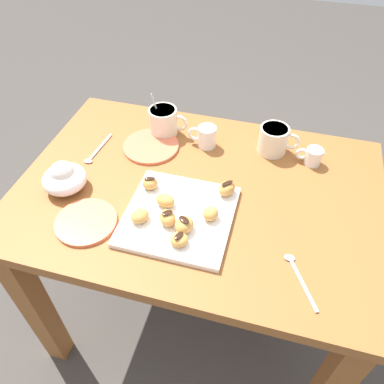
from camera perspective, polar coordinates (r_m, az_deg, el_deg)
The scene contains 25 objects.
ground_plane at distance 1.73m, azimuth 0.65°, elevation -17.18°, with size 8.00×8.00×0.00m, color #423D38.
dining_table at distance 1.23m, azimuth 0.87°, elevation -4.08°, with size 1.07×0.75×0.74m.
pastry_plate_square at distance 1.04m, azimuth -2.00°, elevation -3.61°, with size 0.29×0.29×0.02m, color white.
coffee_mug_cream_left at distance 1.31m, azimuth -4.26°, elevation 10.63°, with size 0.13×0.10×0.14m.
coffee_mug_cream_right at distance 1.25m, azimuth 12.20°, elevation 7.78°, with size 0.13×0.09×0.09m.
cream_pitcher_white at distance 1.26m, azimuth 2.18°, elevation 8.43°, with size 0.10×0.06×0.07m.
ice_cream_bowl at distance 1.16m, azimuth -18.63°, elevation 2.05°, with size 0.13×0.13×0.09m.
chocolate_sauce_pitcher at distance 1.25m, azimuth 17.73°, elevation 5.22°, with size 0.09×0.05×0.06m.
saucer_coral_left at distance 1.28m, azimuth -6.19°, elevation 6.86°, with size 0.19×0.19×0.01m, color #E5704C.
saucer_coral_right at distance 1.07m, azimuth -15.61°, elevation -4.33°, with size 0.17×0.17×0.01m, color #E5704C.
loose_spoon_near_saucer at distance 0.97m, azimuth 15.57°, elevation -11.76°, with size 0.09×0.14×0.01m.
loose_spoon_by_plate at distance 1.28m, azimuth -14.22°, elevation 5.81°, with size 0.03×0.16×0.01m.
beignet_0 at distance 1.02m, azimuth -7.84°, elevation -3.56°, with size 0.05×0.04×0.03m, color #D19347.
beignet_1 at distance 1.00m, azimuth -3.70°, elevation -3.91°, with size 0.04×0.05×0.04m, color #D19347.
chocolate_drizzle_1 at distance 0.99m, azimuth -3.75°, elevation -3.15°, with size 0.03×0.02×0.01m, color black.
beignet_2 at distance 0.96m, azimuth -1.96°, elevation -7.15°, with size 0.04×0.05×0.03m, color #D19347.
chocolate_drizzle_2 at distance 0.95m, azimuth -1.99°, elevation -6.55°, with size 0.03×0.02×0.01m, color black.
beignet_3 at distance 1.08m, azimuth 5.23°, elevation 0.52°, with size 0.05×0.04×0.04m, color #D19347.
chocolate_drizzle_3 at distance 1.06m, azimuth 5.30°, elevation 1.33°, with size 0.04×0.02×0.01m, color black.
beignet_4 at distance 0.99m, azimuth -1.18°, elevation -4.94°, with size 0.05×0.05×0.04m, color #D19347.
chocolate_drizzle_4 at distance 0.97m, azimuth -1.20°, elevation -4.17°, with size 0.03×0.02×0.01m, color black.
beignet_5 at distance 1.05m, azimuth -4.04°, elevation -1.27°, with size 0.04×0.06×0.04m, color #D19347.
beignet_6 at distance 1.01m, azimuth 2.78°, elevation -3.24°, with size 0.04×0.04×0.04m, color #D19347.
beignet_7 at distance 1.10m, azimuth -6.30°, elevation 1.29°, with size 0.04×0.04×0.04m, color #D19347.
chocolate_drizzle_7 at distance 1.09m, azimuth -6.38°, elevation 2.02°, with size 0.03×0.01×0.01m, color black.
Camera 1 is at (0.19, -0.77, 1.54)m, focal length 35.56 mm.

